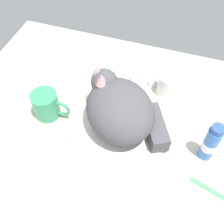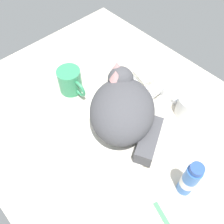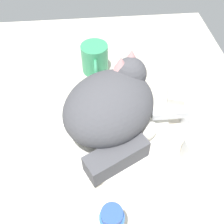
{
  "view_description": "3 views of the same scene",
  "coord_description": "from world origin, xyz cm",
  "views": [
    {
      "loc": [
        13.26,
        -47.61,
        71.35
      ],
      "look_at": [
        -2.83,
        1.19,
        4.82
      ],
      "focal_mm": 44.36,
      "sensor_mm": 36.0,
      "label": 1
    },
    {
      "loc": [
        29.76,
        -31.79,
        67.2
      ],
      "look_at": [
        -2.95,
        -1.4,
        5.73
      ],
      "focal_mm": 39.53,
      "sensor_mm": 36.0,
      "label": 2
    },
    {
      "loc": [
        40.16,
        -3.12,
        53.55
      ],
      "look_at": [
        1.14,
        0.6,
        7.69
      ],
      "focal_mm": 41.45,
      "sensor_mm": 36.0,
      "label": 3
    }
  ],
  "objects": [
    {
      "name": "faucet",
      "position": [
        0.0,
        18.73,
        2.31
      ],
      "size": [
        14.12,
        11.65,
        5.09
      ],
      "color": "silver",
      "rests_on": "ground_plane"
    },
    {
      "name": "coffee_mug",
      "position": [
        -23.15,
        -2.31,
        4.49
      ],
      "size": [
        12.34,
        8.13,
        8.98
      ],
      "color": "#389966",
      "rests_on": "ground_plane"
    },
    {
      "name": "ground_plane",
      "position": [
        0.0,
        0.0,
        -1.5
      ],
      "size": [
        110.0,
        82.5,
        3.0
      ],
      "primitive_type": "cube",
      "color": "beige"
    },
    {
      "name": "rinse_cup",
      "position": [
        11.0,
        18.97,
        3.72
      ],
      "size": [
        6.87,
        6.87,
        7.44
      ],
      "color": "white",
      "rests_on": "ground_plane"
    },
    {
      "name": "soap_dish",
      "position": [
        -8.38,
        19.26,
        0.6
      ],
      "size": [
        9.0,
        6.4,
        1.2
      ],
      "primitive_type": "cube",
      "color": "white",
      "rests_on": "ground_plane"
    },
    {
      "name": "soap_bar",
      "position": [
        -8.38,
        19.26,
        2.42
      ],
      "size": [
        8.29,
        6.24,
        2.43
      ],
      "primitive_type": "cube",
      "rotation": [
        0.0,
        0.0,
        -0.25
      ],
      "color": "white",
      "rests_on": "soap_dish"
    },
    {
      "name": "sink_basin",
      "position": [
        0.0,
        0.0,
        0.58
      ],
      "size": [
        30.83,
        30.83,
        1.15
      ],
      "primitive_type": "cylinder",
      "color": "white",
      "rests_on": "ground_plane"
    },
    {
      "name": "cat",
      "position": [
        -0.05,
        0.67,
        8.37
      ],
      "size": [
        31.22,
        30.18,
        16.29
      ],
      "color": "#4C4C51",
      "rests_on": "sink_basin"
    }
  ]
}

